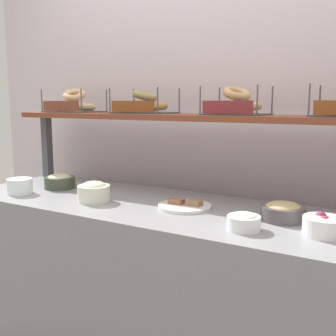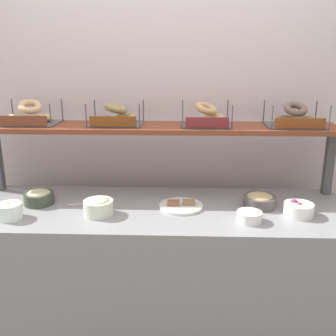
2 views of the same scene
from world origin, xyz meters
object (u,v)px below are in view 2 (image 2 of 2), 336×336
at_px(bowl_fruit_salad, 9,211).
at_px(bowl_cream_cheese, 249,215).
at_px(bagel_basket_everything, 116,117).
at_px(bowl_hummus, 260,200).
at_px(bowl_beet_salad, 298,209).
at_px(serving_plate_white, 181,206).
at_px(serving_spoon_near_plate, 89,203).
at_px(bowl_tuna_salad, 39,197).
at_px(bagel_basket_plain, 30,116).
at_px(bagel_basket_poppy, 295,119).
at_px(bowl_potato_salad, 98,206).
at_px(bagel_basket_sesame, 206,118).

relative_size(bowl_fruit_salad, bowl_cream_cheese, 1.03).
distance_m(bowl_fruit_salad, bagel_basket_everything, 0.81).
relative_size(bowl_hummus, bowl_beet_salad, 1.20).
distance_m(bowl_hummus, serving_plate_white, 0.45).
bearing_deg(serving_plate_white, serving_spoon_near_plate, 177.67).
bearing_deg(bowl_cream_cheese, bowl_tuna_salad, 170.06).
bearing_deg(bowl_hummus, bowl_tuna_salad, -179.75).
distance_m(bowl_tuna_salad, bagel_basket_plain, 0.51).
bearing_deg(bagel_basket_poppy, bowl_beet_salad, -95.51).
bearing_deg(bowl_tuna_salad, bagel_basket_plain, 112.39).
xyz_separation_m(serving_plate_white, bagel_basket_everything, (-0.40, 0.27, 0.46)).
distance_m(bowl_hummus, serving_spoon_near_plate, 1.00).
height_order(bowl_potato_salad, bowl_hummus, bowl_potato_salad).
relative_size(bowl_beet_salad, bowl_cream_cheese, 1.21).
bearing_deg(bowl_tuna_salad, bowl_fruit_salad, -111.35).
xyz_separation_m(bowl_potato_salad, bowl_fruit_salad, (-0.47, -0.07, -0.01)).
bearing_deg(bowl_hummus, bowl_cream_cheese, -113.54).
xyz_separation_m(bowl_hummus, bowl_cream_cheese, (-0.09, -0.22, -0.00)).
xyz_separation_m(bowl_potato_salad, serving_plate_white, (0.45, 0.12, -0.04)).
relative_size(serving_spoon_near_plate, bagel_basket_poppy, 0.54).
height_order(bagel_basket_plain, bagel_basket_poppy, bagel_basket_plain).
bearing_deg(bagel_basket_poppy, bagel_basket_plain, 179.16).
distance_m(bowl_cream_cheese, serving_spoon_near_plate, 0.92).
bearing_deg(bagel_basket_sesame, bowl_cream_cheese, -63.80).
xyz_separation_m(bowl_hummus, bagel_basket_sesame, (-0.31, 0.22, 0.44)).
bearing_deg(bagel_basket_sesame, bowl_beet_salad, -34.84).
bearing_deg(bagel_basket_sesame, bagel_basket_everything, 178.62).
distance_m(bagel_basket_plain, bagel_basket_sesame, 1.08).
bearing_deg(serving_plate_white, bagel_basket_plain, 163.73).
height_order(bowl_potato_salad, bagel_basket_everything, bagel_basket_everything).
xyz_separation_m(bowl_fruit_salad, bowl_tuna_salad, (0.08, 0.21, -0.00)).
xyz_separation_m(bowl_potato_salad, bowl_tuna_salad, (-0.38, 0.15, -0.01)).
distance_m(bowl_cream_cheese, bagel_basket_sesame, 0.66).
distance_m(serving_plate_white, bagel_basket_sesame, 0.55).
distance_m(bowl_beet_salad, serving_spoon_near_plate, 1.19).
bearing_deg(bagel_basket_plain, serving_spoon_near_plate, -32.49).
bearing_deg(bagel_basket_plain, bowl_tuna_salad, -67.61).
bearing_deg(bowl_potato_salad, bowl_fruit_salad, -171.79).
relative_size(bowl_potato_salad, serving_plate_white, 0.64).
height_order(serving_plate_white, bagel_basket_sesame, bagel_basket_sesame).
bearing_deg(bowl_beet_salad, bagel_basket_sesame, 145.16).
bearing_deg(bowl_tuna_salad, bowl_beet_salad, -4.52).
distance_m(bowl_beet_salad, bagel_basket_sesame, 0.75).
bearing_deg(bowl_hummus, bagel_basket_plain, 170.16).
bearing_deg(bowl_fruit_salad, serving_spoon_near_plate, 29.04).
xyz_separation_m(serving_spoon_near_plate, bagel_basket_everything, (0.14, 0.25, 0.47)).
xyz_separation_m(bowl_fruit_salad, serving_plate_white, (0.92, 0.19, -0.03)).
relative_size(bowl_cream_cheese, bagel_basket_plain, 0.39).
distance_m(bowl_hummus, bagel_basket_poppy, 0.54).
height_order(serving_plate_white, serving_spoon_near_plate, serving_plate_white).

